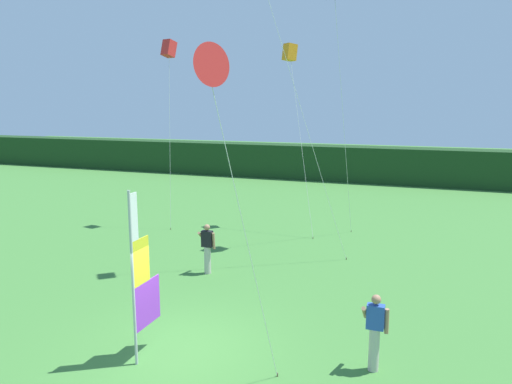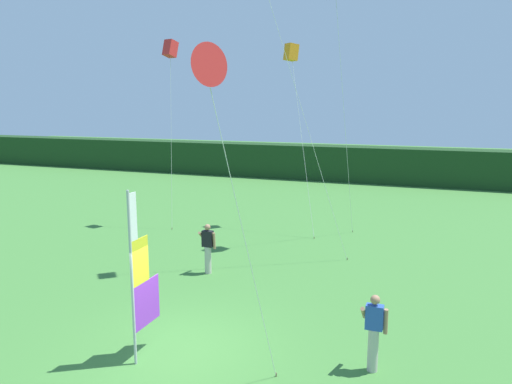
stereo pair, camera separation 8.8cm
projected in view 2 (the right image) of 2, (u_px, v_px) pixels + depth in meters
ground_plane at (177, 349)px, 11.11m from camera, size 120.00×120.00×0.00m
distant_treeline at (359, 164)px, 35.29m from camera, size 80.00×2.40×2.54m
banner_flag at (140, 279)px, 10.41m from camera, size 0.06×1.03×3.83m
person_near_banner at (374, 331)px, 10.04m from camera, size 0.55×0.48×1.69m
person_mid_field at (208, 247)px, 15.93m from camera, size 0.55×0.48×1.68m
kite_red_box_0 at (170, 49)px, 21.51m from camera, size 0.79×1.51×8.40m
kite_orange_box_3 at (291, 53)px, 21.43m from camera, size 2.13×2.57×8.22m
kite_red_delta_5 at (205, 67)px, 7.65m from camera, size 1.02×2.00×6.51m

